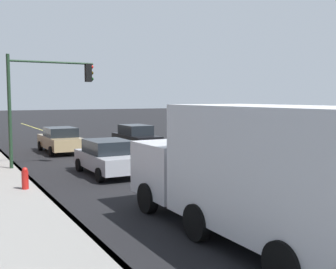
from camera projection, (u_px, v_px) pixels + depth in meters
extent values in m
plane|color=black|center=(159.00, 169.00, 19.70)|extent=(200.00, 200.00, 0.00)
cube|color=slate|center=(30.00, 179.00, 16.83)|extent=(80.00, 0.16, 0.15)
cube|color=#D8CC4C|center=(159.00, 169.00, 19.70)|extent=(80.00, 0.16, 0.01)
cube|color=#A8AAB2|center=(108.00, 160.00, 18.23)|extent=(4.31, 1.84, 0.67)
cube|color=black|center=(108.00, 146.00, 18.21)|extent=(2.28, 1.69, 0.58)
cylinder|color=black|center=(79.00, 165.00, 19.07)|extent=(0.60, 0.22, 0.60)
cylinder|color=black|center=(116.00, 162.00, 19.93)|extent=(0.60, 0.22, 0.60)
cylinder|color=black|center=(100.00, 175.00, 16.58)|extent=(0.60, 0.22, 0.60)
cylinder|color=black|center=(140.00, 171.00, 17.45)|extent=(0.60, 0.22, 0.60)
cube|color=black|center=(136.00, 139.00, 27.78)|extent=(4.60, 1.78, 0.63)
cube|color=black|center=(135.00, 130.00, 27.82)|extent=(2.41, 1.64, 0.65)
cylinder|color=black|center=(158.00, 145.00, 26.90)|extent=(0.60, 0.22, 0.60)
cylinder|color=black|center=(134.00, 147.00, 26.07)|extent=(0.60, 0.22, 0.60)
cylinder|color=black|center=(139.00, 141.00, 29.55)|extent=(0.60, 0.22, 0.60)
cylinder|color=black|center=(116.00, 142.00, 28.72)|extent=(0.60, 0.22, 0.60)
cube|color=tan|center=(60.00, 142.00, 25.62)|extent=(4.74, 1.84, 0.72)
cube|color=black|center=(60.00, 132.00, 25.42)|extent=(2.21, 1.69, 0.57)
cylinder|color=black|center=(40.00, 146.00, 26.59)|extent=(0.60, 0.22, 0.60)
cylinder|color=black|center=(68.00, 144.00, 27.45)|extent=(0.60, 0.22, 0.60)
cylinder|color=black|center=(51.00, 151.00, 23.86)|extent=(0.60, 0.22, 0.60)
cylinder|color=black|center=(82.00, 150.00, 24.72)|extent=(0.60, 0.22, 0.60)
cube|color=navy|center=(297.00, 169.00, 16.20)|extent=(4.33, 1.85, 0.64)
cube|color=black|center=(297.00, 153.00, 16.17)|extent=(2.00, 1.70, 0.61)
cylinder|color=black|center=(309.00, 186.00, 14.54)|extent=(0.60, 0.22, 0.60)
cylinder|color=black|center=(288.00, 169.00, 17.91)|extent=(0.60, 0.22, 0.60)
cylinder|color=black|center=(256.00, 173.00, 17.04)|extent=(0.60, 0.22, 0.60)
cube|color=silver|center=(181.00, 168.00, 12.65)|extent=(2.28, 2.43, 1.61)
cube|color=silver|center=(278.00, 170.00, 8.97)|extent=(5.72, 2.43, 2.80)
cylinder|color=black|center=(148.00, 198.00, 12.16)|extent=(0.90, 0.28, 0.90)
cylinder|color=black|center=(212.00, 190.00, 13.28)|extent=(0.90, 0.28, 0.90)
cylinder|color=black|center=(284.00, 265.00, 7.29)|extent=(0.90, 0.28, 0.90)
cylinder|color=black|center=(197.00, 222.00, 9.79)|extent=(0.90, 0.28, 0.90)
cylinder|color=black|center=(271.00, 210.00, 10.90)|extent=(0.90, 0.28, 0.90)
cylinder|color=#1E3823|center=(10.00, 113.00, 18.83)|extent=(0.16, 0.16, 5.41)
cylinder|color=#1E3823|center=(52.00, 62.00, 19.58)|extent=(0.10, 4.02, 0.10)
cube|color=black|center=(88.00, 73.00, 20.46)|extent=(0.28, 0.30, 0.90)
sphere|color=red|center=(92.00, 67.00, 20.52)|extent=(0.18, 0.18, 0.18)
sphere|color=#392905|center=(92.00, 73.00, 20.55)|extent=(0.18, 0.18, 0.18)
sphere|color=black|center=(92.00, 79.00, 20.57)|extent=(0.18, 0.18, 0.18)
cylinder|color=red|center=(25.00, 182.00, 14.68)|extent=(0.24, 0.24, 0.80)
sphere|color=red|center=(25.00, 170.00, 14.64)|extent=(0.20, 0.20, 0.20)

